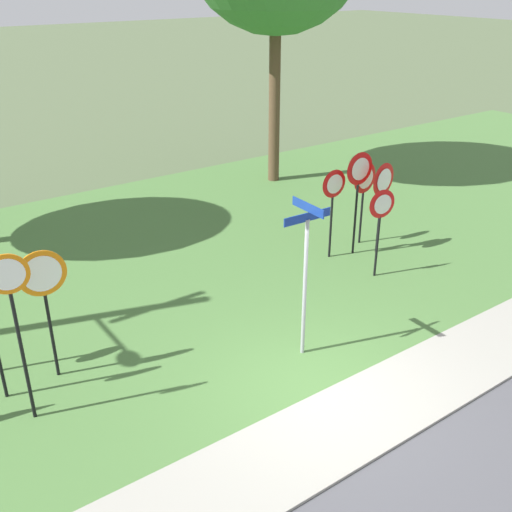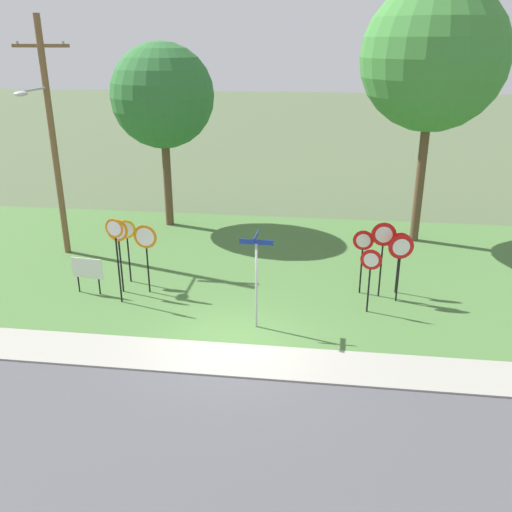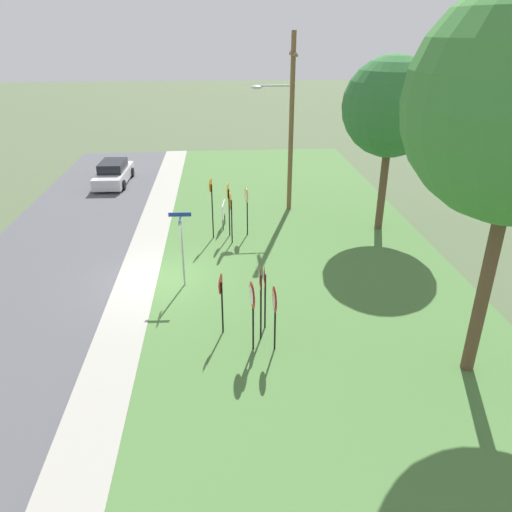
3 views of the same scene
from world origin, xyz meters
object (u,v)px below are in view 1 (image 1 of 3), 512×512
object	(u,v)px
yield_sign_far_right	(383,187)
yield_sign_far_left	(381,214)
yield_sign_near_left	(365,185)
yield_sign_center	(334,194)
street_name_post	(306,268)
yield_sign_near_right	(359,179)
stop_sign_far_left	(44,287)
stop_sign_near_left	(13,306)

from	to	relation	value
yield_sign_far_right	yield_sign_far_left	bearing A→B (deg)	-145.65
yield_sign_near_left	yield_sign_center	world-z (taller)	yield_sign_center
yield_sign_center	street_name_post	distance (m)	4.18
yield_sign_near_left	yield_sign_near_right	world-z (taller)	yield_sign_near_right
yield_sign_near_right	stop_sign_far_left	bearing A→B (deg)	-173.40
stop_sign_far_left	street_name_post	size ratio (longest dim) A/B	0.82
stop_sign_near_left	yield_sign_far_left	size ratio (longest dim) A/B	1.36
yield_sign_near_left	yield_sign_far_right	xyz separation A→B (m)	(-0.05, -0.65, 0.12)
yield_sign_center	street_name_post	bearing A→B (deg)	-135.85
yield_sign_near_right	yield_sign_far_left	world-z (taller)	yield_sign_near_right
stop_sign_near_left	street_name_post	bearing A→B (deg)	-2.70
stop_sign_near_left	yield_sign_near_right	xyz separation A→B (m)	(8.32, 1.50, -0.08)
yield_sign_near_left	yield_sign_near_right	distance (m)	0.78
yield_sign_near_left	stop_sign_near_left	bearing A→B (deg)	-172.12
stop_sign_far_left	yield_sign_far_left	distance (m)	7.23
stop_sign_far_left	street_name_post	world-z (taller)	street_name_post
yield_sign_center	yield_sign_far_right	bearing A→B (deg)	-19.09
stop_sign_far_left	yield_sign_center	bearing A→B (deg)	11.68
yield_sign_far_left	yield_sign_center	bearing A→B (deg)	108.03
stop_sign_near_left	stop_sign_far_left	bearing A→B (deg)	62.13
yield_sign_center	yield_sign_far_left	bearing A→B (deg)	-79.97
stop_sign_near_left	yield_sign_center	world-z (taller)	stop_sign_near_left
street_name_post	stop_sign_near_left	bearing A→B (deg)	168.74
yield_sign_near_right	stop_sign_near_left	bearing A→B (deg)	-168.05
yield_sign_far_right	street_name_post	bearing A→B (deg)	-160.21
yield_sign_near_right	yield_sign_far_right	size ratio (longest dim) A/B	1.12
yield_sign_near_left	street_name_post	bearing A→B (deg)	-150.02
stop_sign_near_left	yield_sign_far_left	bearing A→B (deg)	12.75
stop_sign_near_left	stop_sign_far_left	distance (m)	1.11
yield_sign_far_left	stop_sign_near_left	bearing A→B (deg)	-166.63
yield_sign_center	stop_sign_far_left	bearing A→B (deg)	-170.14
stop_sign_far_left	yield_sign_center	distance (m)	7.09
street_name_post	yield_sign_center	bearing A→B (deg)	42.98
stop_sign_far_left	stop_sign_near_left	bearing A→B (deg)	-123.44
yield_sign_far_left	yield_sign_center	xyz separation A→B (m)	(-0.17, 1.37, 0.10)
stop_sign_far_left	yield_sign_near_left	bearing A→B (deg)	11.93
street_name_post	yield_sign_far_right	bearing A→B (deg)	29.81
stop_sign_far_left	yield_sign_near_right	distance (m)	7.68
yield_sign_near_left	street_name_post	world-z (taller)	street_name_post
yield_sign_near_left	street_name_post	size ratio (longest dim) A/B	0.73
yield_sign_near_left	yield_sign_far_left	size ratio (longest dim) A/B	1.02
stop_sign_near_left	yield_sign_far_left	world-z (taller)	stop_sign_near_left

